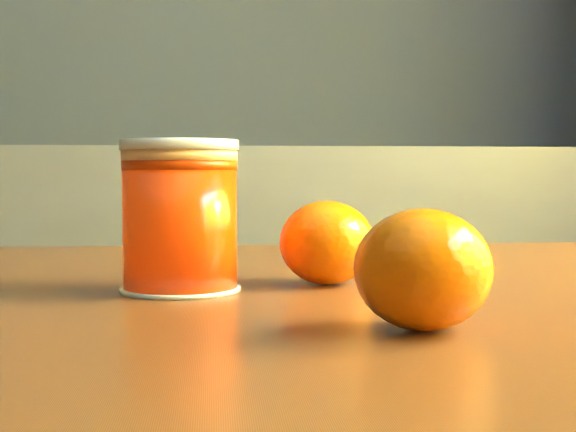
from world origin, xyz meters
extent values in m
cube|color=brown|center=(0.88, 0.19, 0.76)|extent=(1.04, 0.74, 0.04)
cylinder|color=#EF3004|center=(0.77, 0.23, 0.82)|extent=(0.07, 0.07, 0.08)
cylinder|color=#FFB268|center=(0.77, 0.23, 0.86)|extent=(0.07, 0.07, 0.01)
cylinder|color=silver|center=(0.77, 0.23, 0.87)|extent=(0.07, 0.07, 0.00)
ellipsoid|color=#F26404|center=(0.89, 0.10, 0.81)|extent=(0.08, 0.08, 0.06)
ellipsoid|color=#F26404|center=(0.87, 0.25, 0.81)|extent=(0.08, 0.08, 0.05)
camera|label=1|loc=(0.79, -0.26, 0.85)|focal=50.00mm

